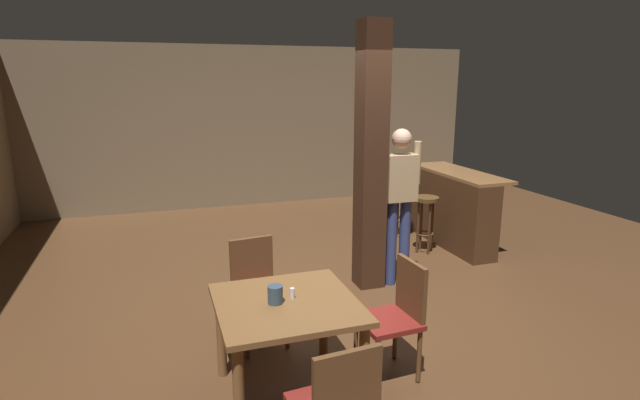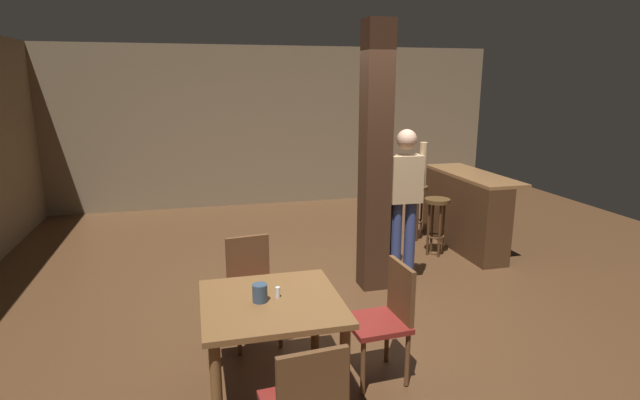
# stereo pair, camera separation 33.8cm
# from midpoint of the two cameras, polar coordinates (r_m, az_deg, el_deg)

# --- Properties ---
(ground_plane) EXTENTS (10.80, 10.80, 0.00)m
(ground_plane) POSITION_cam_midpoint_polar(r_m,az_deg,el_deg) (5.20, 2.13, -11.62)
(ground_plane) COLOR #4C301C
(wall_back) EXTENTS (8.00, 0.10, 2.80)m
(wall_back) POSITION_cam_midpoint_polar(r_m,az_deg,el_deg) (9.10, -7.88, 8.29)
(wall_back) COLOR #756047
(wall_back) RESTS_ON ground_plane
(pillar) EXTENTS (0.28, 0.28, 2.80)m
(pillar) POSITION_cam_midpoint_polar(r_m,az_deg,el_deg) (5.25, 4.01, 4.62)
(pillar) COLOR #382114
(pillar) RESTS_ON ground_plane
(dining_table) EXTENTS (0.96, 0.96, 0.73)m
(dining_table) POSITION_cam_midpoint_polar(r_m,az_deg,el_deg) (3.56, -6.62, -13.22)
(dining_table) COLOR brown
(dining_table) RESTS_ON ground_plane
(chair_north) EXTENTS (0.47, 0.47, 0.89)m
(chair_north) POSITION_cam_midpoint_polar(r_m,az_deg,el_deg) (4.36, -9.52, -9.67)
(chair_north) COLOR maroon
(chair_north) RESTS_ON ground_plane
(chair_east) EXTENTS (0.44, 0.44, 0.89)m
(chair_east) POSITION_cam_midpoint_polar(r_m,az_deg,el_deg) (3.86, 6.25, -12.70)
(chair_east) COLOR maroon
(chair_east) RESTS_ON ground_plane
(napkin_cup) EXTENTS (0.10, 0.10, 0.13)m
(napkin_cup) POSITION_cam_midpoint_polar(r_m,az_deg,el_deg) (3.46, -7.98, -10.70)
(napkin_cup) COLOR #33475B
(napkin_cup) RESTS_ON dining_table
(salt_shaker) EXTENTS (0.03, 0.03, 0.08)m
(salt_shaker) POSITION_cam_midpoint_polar(r_m,az_deg,el_deg) (3.53, -5.98, -10.61)
(salt_shaker) COLOR silver
(salt_shaker) RESTS_ON dining_table
(standing_person) EXTENTS (0.47, 0.22, 1.72)m
(standing_person) POSITION_cam_midpoint_polar(r_m,az_deg,el_deg) (5.39, 7.32, 0.48)
(standing_person) COLOR tan
(standing_person) RESTS_ON ground_plane
(bar_counter) EXTENTS (0.56, 1.66, 1.01)m
(bar_counter) POSITION_cam_midpoint_polar(r_m,az_deg,el_deg) (6.98, 13.40, -0.88)
(bar_counter) COLOR brown
(bar_counter) RESTS_ON ground_plane
(bar_stool_near) EXTENTS (0.32, 0.32, 0.75)m
(bar_stool_near) POSITION_cam_midpoint_polar(r_m,az_deg,el_deg) (6.58, 10.57, -1.33)
(bar_stool_near) COLOR #4C3319
(bar_stool_near) RESTS_ON ground_plane
(bar_stool_mid) EXTENTS (0.34, 0.34, 0.78)m
(bar_stool_mid) POSITION_cam_midpoint_polar(r_m,az_deg,el_deg) (7.16, 8.03, 0.21)
(bar_stool_mid) COLOR #4C3319
(bar_stool_mid) RESTS_ON ground_plane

